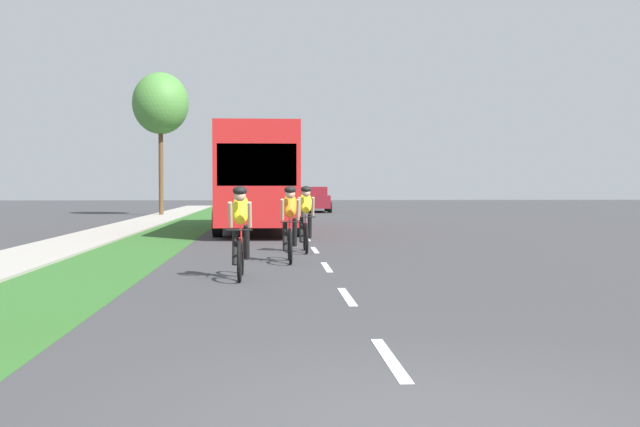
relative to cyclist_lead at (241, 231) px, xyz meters
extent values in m
plane|color=#38383A|center=(1.60, 11.79, -0.81)|extent=(120.00, 120.00, 0.00)
cube|color=#2D6026|center=(-2.78, 11.79, -0.81)|extent=(2.21, 70.00, 0.01)
cube|color=#9E998E|center=(-4.89, 11.79, -0.81)|extent=(2.00, 70.00, 0.10)
cube|color=white|center=(1.60, -6.21, -0.81)|extent=(0.12, 1.80, 0.01)
cube|color=white|center=(1.60, -2.21, -0.81)|extent=(0.12, 1.80, 0.01)
cube|color=white|center=(1.60, 1.79, -0.81)|extent=(0.12, 1.80, 0.01)
cube|color=white|center=(1.60, 5.79, -0.81)|extent=(0.12, 1.80, 0.01)
cube|color=white|center=(1.60, 9.79, -0.81)|extent=(0.12, 1.80, 0.01)
cube|color=white|center=(1.60, 13.79, -0.81)|extent=(0.12, 1.80, 0.01)
cube|color=white|center=(1.60, 17.79, -0.81)|extent=(0.12, 1.80, 0.01)
cube|color=white|center=(1.60, 21.79, -0.81)|extent=(0.12, 1.80, 0.01)
cube|color=white|center=(1.60, 25.79, -0.81)|extent=(0.12, 1.80, 0.01)
cube|color=white|center=(1.60, 29.79, -0.81)|extent=(0.12, 1.80, 0.01)
cube|color=white|center=(1.60, 33.79, -0.81)|extent=(0.12, 1.80, 0.01)
cube|color=white|center=(1.60, 37.79, -0.81)|extent=(0.12, 1.80, 0.01)
cube|color=white|center=(1.60, 41.79, -0.81)|extent=(0.12, 1.80, 0.01)
torus|color=black|center=(0.00, 0.55, -0.47)|extent=(0.06, 0.68, 0.68)
torus|color=black|center=(0.00, -0.49, -0.47)|extent=(0.06, 0.68, 0.68)
cylinder|color=red|center=(0.00, -0.07, -0.29)|extent=(0.04, 0.59, 0.43)
cylinder|color=red|center=(0.00, 0.21, -0.19)|extent=(0.04, 0.04, 0.55)
cylinder|color=red|center=(0.00, -0.02, 0.04)|extent=(0.03, 0.55, 0.03)
cylinder|color=black|center=(0.00, -0.47, 0.05)|extent=(0.42, 0.02, 0.02)
ellipsoid|color=yellow|center=(0.00, 0.05, 0.37)|extent=(0.30, 0.54, 0.63)
sphere|color=tan|center=(0.00, -0.23, 0.61)|extent=(0.20, 0.20, 0.20)
ellipsoid|color=black|center=(0.00, -0.23, 0.69)|extent=(0.24, 0.28, 0.16)
cylinder|color=tan|center=(-0.16, -0.23, 0.29)|extent=(0.07, 0.26, 0.45)
cylinder|color=tan|center=(0.16, -0.23, 0.29)|extent=(0.07, 0.26, 0.45)
cylinder|color=black|center=(-0.10, 0.13, -0.29)|extent=(0.10, 0.30, 0.60)
cylinder|color=black|center=(0.10, 0.08, -0.19)|extent=(0.10, 0.25, 0.61)
torus|color=black|center=(0.91, 3.34, -0.47)|extent=(0.06, 0.68, 0.68)
torus|color=black|center=(0.91, 2.30, -0.47)|extent=(0.06, 0.68, 0.68)
cylinder|color=maroon|center=(0.91, 2.72, -0.29)|extent=(0.04, 0.59, 0.43)
cylinder|color=maroon|center=(0.91, 3.00, -0.19)|extent=(0.04, 0.04, 0.55)
cylinder|color=maroon|center=(0.91, 2.77, 0.04)|extent=(0.03, 0.55, 0.03)
cylinder|color=black|center=(0.91, 2.32, 0.05)|extent=(0.42, 0.02, 0.02)
ellipsoid|color=orange|center=(0.91, 2.84, 0.37)|extent=(0.30, 0.54, 0.63)
sphere|color=tan|center=(0.91, 2.56, 0.61)|extent=(0.20, 0.20, 0.20)
ellipsoid|color=black|center=(0.91, 2.56, 0.69)|extent=(0.24, 0.28, 0.16)
cylinder|color=tan|center=(0.75, 2.56, 0.29)|extent=(0.07, 0.26, 0.45)
cylinder|color=tan|center=(1.07, 2.56, 0.29)|extent=(0.07, 0.26, 0.45)
cylinder|color=black|center=(0.81, 2.92, -0.29)|extent=(0.10, 0.30, 0.60)
cylinder|color=black|center=(1.01, 2.87, -0.19)|extent=(0.10, 0.25, 0.61)
torus|color=black|center=(1.34, 5.78, -0.47)|extent=(0.06, 0.68, 0.68)
torus|color=black|center=(1.34, 4.74, -0.47)|extent=(0.06, 0.68, 0.68)
cylinder|color=maroon|center=(1.34, 5.16, -0.29)|extent=(0.04, 0.59, 0.43)
cylinder|color=maroon|center=(1.34, 5.44, -0.19)|extent=(0.04, 0.04, 0.55)
cylinder|color=maroon|center=(1.34, 5.21, 0.04)|extent=(0.03, 0.55, 0.03)
cylinder|color=black|center=(1.34, 4.76, 0.05)|extent=(0.42, 0.02, 0.02)
ellipsoid|color=yellow|center=(1.34, 5.28, 0.37)|extent=(0.30, 0.54, 0.63)
sphere|color=tan|center=(1.34, 5.00, 0.61)|extent=(0.20, 0.20, 0.20)
ellipsoid|color=black|center=(1.34, 5.00, 0.69)|extent=(0.24, 0.28, 0.16)
cylinder|color=tan|center=(1.18, 5.00, 0.29)|extent=(0.07, 0.26, 0.45)
cylinder|color=tan|center=(1.50, 5.00, 0.29)|extent=(0.07, 0.26, 0.45)
cylinder|color=black|center=(1.24, 5.36, -0.29)|extent=(0.10, 0.30, 0.60)
cylinder|color=black|center=(1.44, 5.31, -0.19)|extent=(0.10, 0.25, 0.61)
cube|color=red|center=(0.12, 14.63, 1.12)|extent=(2.50, 11.60, 3.10)
cube|color=#1E2833|center=(0.12, 14.63, 1.52)|extent=(2.52, 10.67, 0.64)
cube|color=#1E2833|center=(0.12, 8.86, 1.37)|extent=(2.25, 0.06, 1.20)
cylinder|color=black|center=(-1.13, 10.86, -0.33)|extent=(0.28, 0.96, 0.96)
cylinder|color=black|center=(1.37, 10.86, -0.33)|extent=(0.28, 0.96, 0.96)
cylinder|color=black|center=(-1.13, 17.82, -0.33)|extent=(0.28, 0.96, 0.96)
cylinder|color=black|center=(1.37, 17.82, -0.33)|extent=(0.28, 0.96, 0.96)
cube|color=maroon|center=(3.10, 33.44, -0.17)|extent=(1.76, 4.30, 0.76)
cube|color=maroon|center=(3.10, 33.59, 0.45)|extent=(1.55, 2.24, 0.52)
cube|color=#1E2833|center=(3.10, 32.62, 0.43)|extent=(1.44, 0.08, 0.44)
cylinder|color=black|center=(2.22, 32.11, -0.49)|extent=(0.22, 0.64, 0.64)
cylinder|color=black|center=(3.98, 32.11, -0.49)|extent=(0.22, 0.64, 0.64)
cylinder|color=black|center=(2.22, 34.77, -0.49)|extent=(0.22, 0.64, 0.64)
cylinder|color=black|center=(3.98, 34.77, -0.49)|extent=(0.22, 0.64, 0.64)
cube|color=black|center=(0.40, 44.97, 0.00)|extent=(1.90, 4.70, 1.00)
cube|color=black|center=(0.40, 45.17, 0.72)|extent=(1.71, 2.91, 0.52)
cube|color=#1E2833|center=(0.40, 43.91, 0.60)|extent=(1.56, 0.08, 0.44)
cylinder|color=black|center=(-0.55, 43.56, -0.45)|extent=(0.25, 0.72, 0.72)
cylinder|color=black|center=(1.35, 43.56, -0.45)|extent=(0.25, 0.72, 0.72)
cylinder|color=black|center=(-0.55, 46.38, -0.45)|extent=(0.25, 0.72, 0.72)
cylinder|color=black|center=(1.35, 46.38, -0.45)|extent=(0.25, 0.72, 0.72)
cylinder|color=brown|center=(-5.27, 28.33, 1.56)|extent=(0.24, 0.24, 4.75)
ellipsoid|color=#478438|center=(-5.27, 28.33, 5.12)|extent=(2.95, 2.95, 3.25)
camera|label=1|loc=(0.51, -13.19, 0.77)|focal=43.56mm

